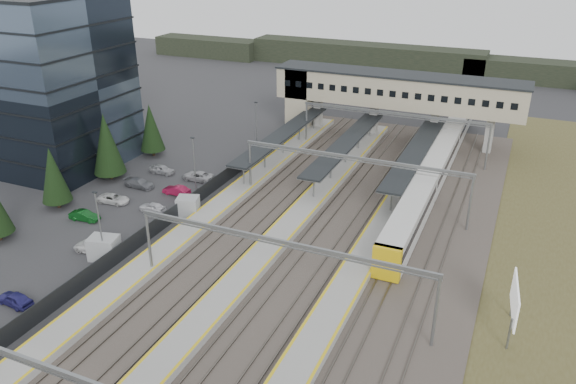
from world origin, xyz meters
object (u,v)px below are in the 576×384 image
at_px(relay_cabin_far, 188,206).
at_px(train, 438,163).
at_px(relay_cabin_near, 104,248).
at_px(footbridge, 380,92).
at_px(office_building, 32,81).
at_px(billboard, 514,301).

height_order(relay_cabin_far, train, train).
relative_size(relay_cabin_far, train, 0.05).
bearing_deg(train, relay_cabin_near, -127.73).
relative_size(relay_cabin_near, footbridge, 0.08).
bearing_deg(office_building, footbridge, 34.47).
height_order(relay_cabin_far, billboard, billboard).
distance_m(footbridge, billboard, 51.57).
xyz_separation_m(relay_cabin_near, billboard, (40.20, 4.09, 2.01)).
xyz_separation_m(train, billboard, (11.78, -32.65, 1.21)).
bearing_deg(relay_cabin_near, train, 52.27).
relative_size(relay_cabin_near, billboard, 0.59).
distance_m(office_building, relay_cabin_near, 35.48).
bearing_deg(footbridge, relay_cabin_far, -110.02).
distance_m(relay_cabin_near, relay_cabin_far, 12.47).
bearing_deg(office_building, train, 17.14).
distance_m(office_building, relay_cabin_far, 32.90).
bearing_deg(billboard, footbridge, 117.96).
xyz_separation_m(relay_cabin_far, train, (25.87, 24.53, 0.87)).
xyz_separation_m(relay_cabin_far, billboard, (37.65, -8.12, 2.09)).
distance_m(office_building, billboard, 70.07).
relative_size(office_building, footbridge, 0.60).
height_order(relay_cabin_far, footbridge, footbridge).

